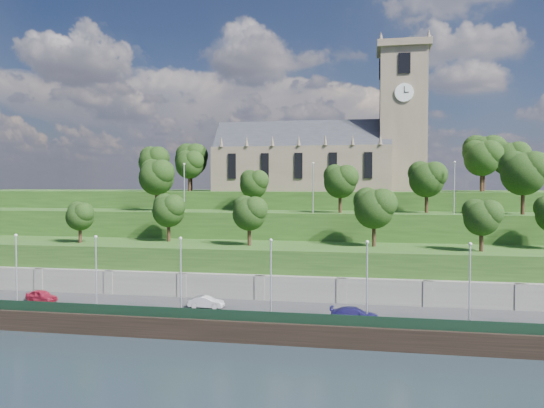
% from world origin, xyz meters
% --- Properties ---
extents(ground, '(320.00, 320.00, 0.00)m').
position_xyz_m(ground, '(0.00, 0.00, 0.00)').
color(ground, black).
rests_on(ground, ground).
extents(promenade, '(160.00, 12.00, 2.00)m').
position_xyz_m(promenade, '(0.00, 6.00, 1.00)').
color(promenade, '#2D2D30').
rests_on(promenade, ground).
extents(quay_wall, '(160.00, 0.50, 2.20)m').
position_xyz_m(quay_wall, '(0.00, -0.05, 1.10)').
color(quay_wall, black).
rests_on(quay_wall, ground).
extents(fence, '(160.00, 0.10, 1.20)m').
position_xyz_m(fence, '(0.00, 0.60, 2.60)').
color(fence, black).
rests_on(fence, promenade).
extents(retaining_wall, '(160.00, 2.10, 5.00)m').
position_xyz_m(retaining_wall, '(0.00, 11.97, 2.50)').
color(retaining_wall, slate).
rests_on(retaining_wall, ground).
extents(embankment_lower, '(160.00, 12.00, 8.00)m').
position_xyz_m(embankment_lower, '(0.00, 18.00, 4.00)').
color(embankment_lower, '#234517').
rests_on(embankment_lower, ground).
extents(embankment_upper, '(160.00, 10.00, 12.00)m').
position_xyz_m(embankment_upper, '(0.00, 29.00, 6.00)').
color(embankment_upper, '#234517').
rests_on(embankment_upper, ground).
extents(hilltop, '(160.00, 32.00, 15.00)m').
position_xyz_m(hilltop, '(0.00, 50.00, 7.50)').
color(hilltop, '#234517').
rests_on(hilltop, ground).
extents(church, '(38.60, 12.35, 27.60)m').
position_xyz_m(church, '(0.79, 45.98, 22.52)').
color(church, '#6D5C4C').
rests_on(church, hilltop).
extents(trees_lower, '(67.76, 8.48, 7.85)m').
position_xyz_m(trees_lower, '(2.62, 18.29, 12.71)').
color(trees_lower, black).
rests_on(trees_lower, embankment_lower).
extents(trees_upper, '(61.13, 8.22, 8.98)m').
position_xyz_m(trees_upper, '(5.31, 27.97, 17.47)').
color(trees_upper, black).
rests_on(trees_upper, embankment_upper).
extents(trees_hilltop, '(69.78, 15.96, 10.33)m').
position_xyz_m(trees_hilltop, '(4.44, 45.35, 21.20)').
color(trees_hilltop, black).
rests_on(trees_hilltop, hilltop).
extents(lamp_posts_promenade, '(60.36, 0.36, 8.52)m').
position_xyz_m(lamp_posts_promenade, '(-2.00, 2.50, 6.88)').
color(lamp_posts_promenade, '#B2B2B7').
rests_on(lamp_posts_promenade, promenade).
extents(lamp_posts_upper, '(40.36, 0.36, 7.53)m').
position_xyz_m(lamp_posts_upper, '(0.00, 26.00, 16.37)').
color(lamp_posts_upper, '#B2B2B7').
rests_on(lamp_posts_upper, embankment_upper).
extents(car_left, '(4.45, 2.74, 1.42)m').
position_xyz_m(car_left, '(-30.89, 5.53, 2.71)').
color(car_left, maroon).
rests_on(car_left, promenade).
extents(car_middle, '(4.10, 1.43, 1.35)m').
position_xyz_m(car_middle, '(-10.20, 5.87, 2.67)').
color(car_middle, '#9D9CA0').
rests_on(car_middle, promenade).
extents(car_right, '(5.13, 2.15, 1.48)m').
position_xyz_m(car_right, '(6.75, 2.84, 2.74)').
color(car_right, '#1B164F').
rests_on(car_right, promenade).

